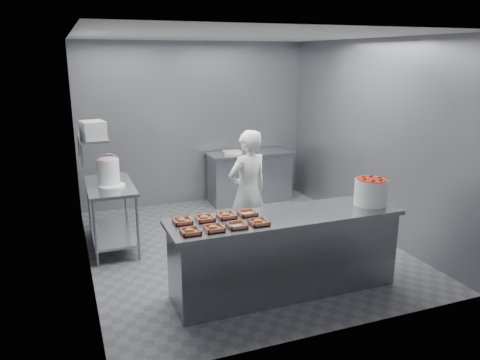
% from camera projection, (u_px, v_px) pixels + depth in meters
% --- Properties ---
extents(floor, '(4.50, 4.50, 0.00)m').
position_uv_depth(floor, '(241.00, 246.00, 6.49)').
color(floor, '#4C4C51').
rests_on(floor, ground).
extents(ceiling, '(4.50, 4.50, 0.00)m').
position_uv_depth(ceiling, '(241.00, 36.00, 5.77)').
color(ceiling, white).
rests_on(ceiling, wall_back).
extents(wall_back, '(4.00, 0.04, 2.80)m').
position_uv_depth(wall_back, '(195.00, 124.00, 8.16)').
color(wall_back, slate).
rests_on(wall_back, ground).
extents(wall_left, '(0.04, 4.50, 2.80)m').
position_uv_depth(wall_left, '(81.00, 159.00, 5.44)').
color(wall_left, slate).
rests_on(wall_left, ground).
extents(wall_right, '(0.04, 4.50, 2.80)m').
position_uv_depth(wall_right, '(369.00, 138.00, 6.82)').
color(wall_right, slate).
rests_on(wall_right, ground).
extents(service_counter, '(2.60, 0.70, 0.90)m').
position_uv_depth(service_counter, '(285.00, 253.00, 5.16)').
color(service_counter, slate).
rests_on(service_counter, ground).
extents(prep_table, '(0.60, 1.20, 0.90)m').
position_uv_depth(prep_table, '(111.00, 206.00, 6.31)').
color(prep_table, slate).
rests_on(prep_table, ground).
extents(back_counter, '(1.50, 0.60, 0.90)m').
position_uv_depth(back_counter, '(250.00, 177.00, 8.40)').
color(back_counter, slate).
rests_on(back_counter, ground).
extents(wall_shelf, '(0.35, 0.90, 0.03)m').
position_uv_depth(wall_shelf, '(92.00, 137.00, 6.00)').
color(wall_shelf, slate).
rests_on(wall_shelf, wall_left).
extents(tray_0, '(0.19, 0.18, 0.06)m').
position_uv_depth(tray_0, '(190.00, 231.00, 4.51)').
color(tray_0, tan).
rests_on(tray_0, service_counter).
extents(tray_1, '(0.19, 0.18, 0.06)m').
position_uv_depth(tray_1, '(214.00, 228.00, 4.60)').
color(tray_1, tan).
rests_on(tray_1, service_counter).
extents(tray_2, '(0.19, 0.18, 0.04)m').
position_uv_depth(tray_2, '(237.00, 225.00, 4.68)').
color(tray_2, tan).
rests_on(tray_2, service_counter).
extents(tray_3, '(0.19, 0.18, 0.06)m').
position_uv_depth(tray_3, '(259.00, 222.00, 4.76)').
color(tray_3, tan).
rests_on(tray_3, service_counter).
extents(tray_4, '(0.19, 0.18, 0.06)m').
position_uv_depth(tray_4, '(182.00, 221.00, 4.79)').
color(tray_4, tan).
rests_on(tray_4, service_counter).
extents(tray_5, '(0.19, 0.18, 0.06)m').
position_uv_depth(tray_5, '(205.00, 218.00, 4.88)').
color(tray_5, tan).
rests_on(tray_5, service_counter).
extents(tray_6, '(0.19, 0.18, 0.06)m').
position_uv_depth(tray_6, '(226.00, 215.00, 4.96)').
color(tray_6, tan).
rests_on(tray_6, service_counter).
extents(tray_7, '(0.19, 0.18, 0.04)m').
position_uv_depth(tray_7, '(248.00, 213.00, 5.05)').
color(tray_7, tan).
rests_on(tray_7, service_counter).
extents(worker, '(0.68, 0.54, 1.64)m').
position_uv_depth(worker, '(248.00, 191.00, 6.19)').
color(worker, silver).
rests_on(worker, ground).
extents(strawberry_tub, '(0.37, 0.37, 0.31)m').
position_uv_depth(strawberry_tub, '(371.00, 191.00, 5.35)').
color(strawberry_tub, silver).
rests_on(strawberry_tub, service_counter).
extents(glaze_bucket, '(0.30, 0.28, 0.43)m').
position_uv_depth(glaze_bucket, '(109.00, 172.00, 6.13)').
color(glaze_bucket, silver).
rests_on(glaze_bucket, prep_table).
extents(bucket_lid, '(0.37, 0.37, 0.03)m').
position_uv_depth(bucket_lid, '(112.00, 186.00, 6.11)').
color(bucket_lid, silver).
rests_on(bucket_lid, prep_table).
extents(rag, '(0.15, 0.13, 0.02)m').
position_uv_depth(rag, '(109.00, 176.00, 6.64)').
color(rag, '#CCB28C').
rests_on(rag, prep_table).
extents(appliance, '(0.31, 0.34, 0.22)m').
position_uv_depth(appliance, '(93.00, 130.00, 5.73)').
color(appliance, gray).
rests_on(appliance, wall_shelf).
extents(paper_stack, '(0.33, 0.26, 0.05)m').
position_uv_depth(paper_stack, '(232.00, 152.00, 8.16)').
color(paper_stack, silver).
rests_on(paper_stack, back_counter).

